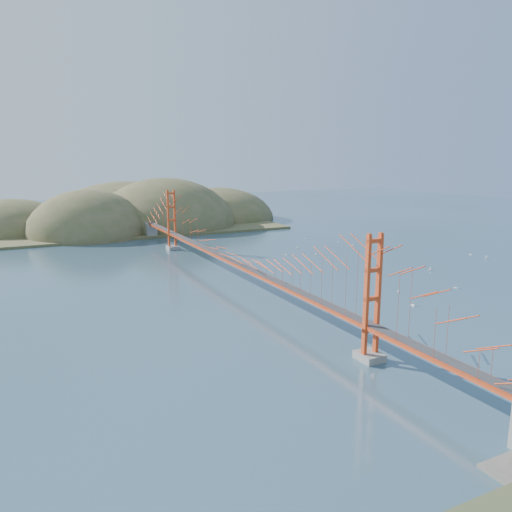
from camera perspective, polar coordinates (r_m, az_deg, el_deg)
name	(u,v)px	position (r m, az deg, el deg)	size (l,w,h in m)	color
ground	(235,284)	(71.83, -2.44, -3.26)	(320.00, 320.00, 0.00)	#304D60
bridge	(234,236)	(70.53, -2.55, 2.28)	(2.20, 94.40, 12.00)	gray
far_headlands	(138,225)	(136.68, -13.38, 3.52)	(84.00, 58.00, 25.00)	brown
sailboat_15	(353,245)	(103.96, 10.97, 1.25)	(0.66, 0.66, 0.72)	white
sailboat_1	(369,257)	(92.07, 12.74, -0.14)	(0.52, 0.57, 0.64)	white
sailboat_3	(297,248)	(99.29, 4.72, 0.95)	(0.66, 0.66, 0.69)	white
sailboat_0	(413,304)	(64.82, 17.53, -5.30)	(0.56, 0.65, 0.74)	white
sailboat_6	(456,287)	(74.96, 21.87, -3.35)	(0.65, 0.65, 0.70)	white
sailboat_4	(338,242)	(106.66, 9.39, 1.56)	(0.60, 0.60, 0.64)	white
sailboat_10	(373,326)	(55.90, 13.17, -7.78)	(0.47, 0.52, 0.59)	white
sailboat_2	(430,269)	(85.14, 19.28, -1.46)	(0.61, 0.61, 0.65)	white
sailboat_9	(470,254)	(100.98, 23.31, 0.20)	(0.45, 0.51, 0.58)	white
sailboat_7	(305,239)	(110.00, 5.67, 1.96)	(0.51, 0.51, 0.56)	white
sailboat_17	(370,242)	(107.74, 12.91, 1.53)	(0.66, 0.60, 0.74)	white
sailboat_14	(398,291)	(70.54, 15.95, -3.87)	(0.55, 0.55, 0.58)	white
sailboat_16	(286,255)	(92.41, 3.44, 0.17)	(0.61, 0.61, 0.65)	white
sailboat_11	(486,258)	(98.50, 24.82, -0.18)	(0.61, 0.61, 0.65)	white
sailboat_extra_1	(316,254)	(93.24, 6.86, 0.21)	(0.69, 0.69, 0.72)	white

